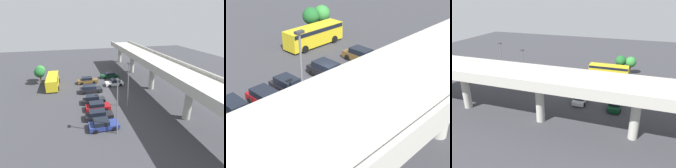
{
  "view_description": "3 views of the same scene",
  "coord_description": "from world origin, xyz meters",
  "views": [
    {
      "loc": [
        34.54,
        -5.03,
        15.9
      ],
      "look_at": [
        0.33,
        3.37,
        2.14
      ],
      "focal_mm": 28.0,
      "sensor_mm": 36.0,
      "label": 1
    },
    {
      "loc": [
        20.04,
        21.11,
        15.18
      ],
      "look_at": [
        2.13,
        3.75,
        2.12
      ],
      "focal_mm": 50.0,
      "sensor_mm": 36.0,
      "label": 2
    },
    {
      "loc": [
        -12.37,
        38.31,
        17.54
      ],
      "look_at": [
        -0.5,
        3.53,
        2.35
      ],
      "focal_mm": 35.0,
      "sensor_mm": 36.0,
      "label": 3
    }
  ],
  "objects": [
    {
      "name": "ground_plane",
      "position": [
        0.0,
        0.0,
        0.0
      ],
      "size": [
        112.96,
        112.96,
        0.0
      ],
      "primitive_type": "plane",
      "color": "#38383D"
    },
    {
      "name": "highway_overpass",
      "position": [
        0.0,
        12.86,
        6.25
      ],
      "size": [
        53.95,
        6.62,
        7.66
      ],
      "color": "#ADAAA0",
      "rests_on": "ground_plane"
    },
    {
      "name": "parked_car_0",
      "position": [
        -9.99,
        5.23,
        0.7
      ],
      "size": [
        2.18,
        4.79,
        1.46
      ],
      "rotation": [
        0.0,
        0.0,
        -1.57
      ],
      "color": "#0C381E",
      "rests_on": "ground_plane"
    },
    {
      "name": "parked_car_1",
      "position": [
        -7.05,
        -1.21,
        0.77
      ],
      "size": [
        2.06,
        4.86,
        1.62
      ],
      "rotation": [
        0.0,
        0.0,
        1.57
      ],
      "color": "brown",
      "rests_on": "ground_plane"
    },
    {
      "name": "parked_car_2",
      "position": [
        -4.07,
        5.08,
        0.74
      ],
      "size": [
        2.25,
        4.34,
        1.63
      ],
      "rotation": [
        0.0,
        0.0,
        -1.57
      ],
      "color": "silver",
      "rests_on": "ground_plane"
    },
    {
      "name": "parked_car_3",
      "position": [
        -1.22,
        -1.14,
        0.79
      ],
      "size": [
        2.25,
        4.81,
        1.66
      ],
      "rotation": [
        0.0,
        0.0,
        1.57
      ],
      "color": "black",
      "rests_on": "ground_plane"
    },
    {
      "name": "parked_car_4",
      "position": [
        4.01,
        -1.26,
        0.75
      ],
      "size": [
        2.08,
        4.32,
        1.62
      ],
      "rotation": [
        0.0,
        0.0,
        1.57
      ],
      "color": "black",
      "rests_on": "ground_plane"
    },
    {
      "name": "parked_car_5",
      "position": [
        6.85,
        -0.91,
        0.72
      ],
      "size": [
        2.13,
        4.4,
        1.5
      ],
      "rotation": [
        0.0,
        0.0,
        1.57
      ],
      "color": "maroon",
      "rests_on": "ground_plane"
    },
    {
      "name": "parked_car_6",
      "position": [
        9.82,
        -1.24,
        0.73
      ],
      "size": [
        2.0,
        4.57,
        1.51
      ],
      "rotation": [
        0.0,
        0.0,
        1.57
      ],
      "color": "black",
      "rests_on": "ground_plane"
    },
    {
      "name": "parked_car_7",
      "position": [
        12.66,
        -1.02,
        0.71
      ],
      "size": [
        2.26,
        4.51,
        1.52
      ],
      "rotation": [
        0.0,
        0.0,
        1.57
      ],
      "color": "navy",
      "rests_on": "ground_plane"
    },
    {
      "name": "shuttle_bus",
      "position": [
        -6.78,
        -9.44,
        1.61
      ],
      "size": [
        8.71,
        2.82,
        2.67
      ],
      "rotation": [
        0.0,
        0.0,
        3.14
      ],
      "color": "gold",
      "rests_on": "ground_plane"
    },
    {
      "name": "lamp_post_near_aisle",
      "position": [
        14.32,
        0.68,
        4.88
      ],
      "size": [
        0.7,
        0.35,
        8.36
      ],
      "color": "slate",
      "rests_on": "ground_plane"
    },
    {
      "name": "lamp_post_mid_lot",
      "position": [
        6.98,
        4.71,
        4.92
      ],
      "size": [
        0.7,
        0.35,
        8.45
      ],
      "color": "slate",
      "rests_on": "ground_plane"
    },
    {
      "name": "tree_front_left",
      "position": [
        -11.32,
        -12.65,
        2.95
      ],
      "size": [
        2.5,
        2.5,
        4.21
      ],
      "color": "brown",
      "rests_on": "ground_plane"
    },
    {
      "name": "tree_front_centre",
      "position": [
        -9.07,
        -12.51,
        3.06
      ],
      "size": [
        2.5,
        2.5,
        4.32
      ],
      "color": "brown",
      "rests_on": "ground_plane"
    }
  ]
}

